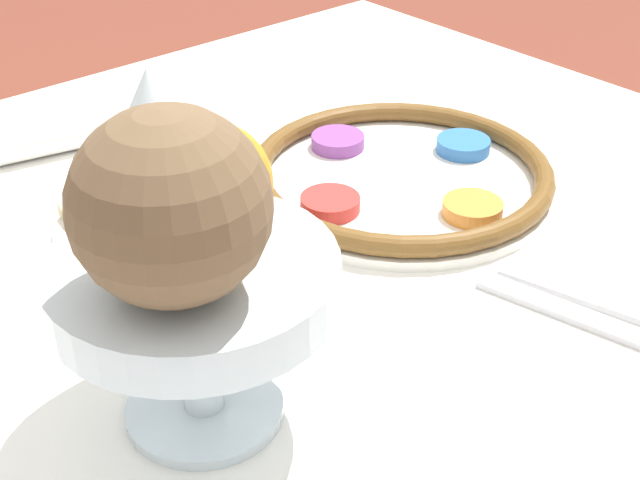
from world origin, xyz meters
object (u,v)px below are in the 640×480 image
object	(u,v)px
seder_plate	(400,175)
napkin_roll	(81,129)
bread_plate	(137,224)
orange_fruit	(211,183)
wine_glass	(150,111)
fruit_stand	(194,296)
coconut	(170,207)

from	to	relation	value
seder_plate	napkin_roll	xyz separation A→B (m)	(0.19, -0.29, 0.01)
bread_plate	napkin_roll	size ratio (longest dim) A/B	0.79
seder_plate	napkin_roll	distance (m)	0.35
seder_plate	orange_fruit	size ratio (longest dim) A/B	3.85
wine_glass	fruit_stand	size ratio (longest dim) A/B	0.72
fruit_stand	napkin_roll	bearing A→B (deg)	-107.73
seder_plate	fruit_stand	size ratio (longest dim) A/B	1.61
wine_glass	coconut	size ratio (longest dim) A/B	1.17
wine_glass	orange_fruit	distance (m)	0.29
napkin_roll	fruit_stand	bearing A→B (deg)	72.27
seder_plate	fruit_stand	world-z (taller)	fruit_stand
coconut	napkin_roll	bearing A→B (deg)	-109.62
seder_plate	napkin_roll	bearing A→B (deg)	-56.52
wine_glass	napkin_roll	bearing A→B (deg)	-89.78
coconut	wine_glass	bearing A→B (deg)	-118.43
fruit_stand	orange_fruit	xyz separation A→B (m)	(-0.03, -0.01, 0.07)
coconut	bread_plate	world-z (taller)	coconut
orange_fruit	wine_glass	bearing A→B (deg)	-112.80
fruit_stand	coconut	size ratio (longest dim) A/B	1.62
seder_plate	fruit_stand	xyz separation A→B (m)	(0.33, 0.14, 0.08)
coconut	orange_fruit	bearing A→B (deg)	-144.83
orange_fruit	bread_plate	distance (m)	0.28
fruit_stand	bread_plate	world-z (taller)	fruit_stand
fruit_stand	napkin_roll	distance (m)	0.46
coconut	napkin_roll	world-z (taller)	coconut
coconut	bread_plate	bearing A→B (deg)	-113.55
fruit_stand	napkin_roll	size ratio (longest dim) A/B	0.98
fruit_stand	napkin_roll	xyz separation A→B (m)	(-0.14, -0.43, -0.08)
fruit_stand	coconut	world-z (taller)	coconut
wine_glass	napkin_roll	distance (m)	0.17
fruit_stand	bread_plate	size ratio (longest dim) A/B	1.24
coconut	seder_plate	bearing A→B (deg)	-155.55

